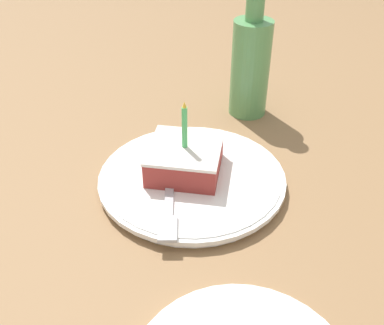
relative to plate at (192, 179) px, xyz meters
name	(u,v)px	position (x,y,z in m)	size (l,w,h in m)	color
ground_plane	(204,188)	(0.02, 0.02, -0.03)	(2.40, 2.40, 0.04)	olive
plate	(192,179)	(0.00, 0.00, 0.00)	(0.27, 0.27, 0.02)	white
cake_slice	(185,158)	(-0.01, 0.01, 0.03)	(0.10, 0.10, 0.11)	#99332D
fork	(169,200)	(-0.02, -0.06, 0.01)	(0.05, 0.18, 0.00)	#B2B2B7
bottle	(250,65)	(0.07, 0.23, 0.08)	(0.07, 0.07, 0.23)	#599959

